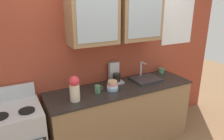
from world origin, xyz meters
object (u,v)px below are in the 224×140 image
coffee_maker (115,75)px  cup_near_bowls (98,89)px  cup_near_sink (161,70)px  vase (75,88)px  bowl_stack (112,86)px  sink_faucet (146,79)px

coffee_maker → cup_near_bowls: bearing=-149.1°
cup_near_sink → cup_near_bowls: bearing=-169.9°
vase → coffee_maker: bearing=23.5°
bowl_stack → cup_near_bowls: bowl_stack is taller
cup_near_sink → cup_near_bowls: size_ratio=1.09×
vase → cup_near_sink: bearing=10.9°
bowl_stack → coffee_maker: bearing=54.7°
cup_near_bowls → coffee_maker: (0.38, 0.23, 0.06)m
sink_faucet → bowl_stack: bearing=-171.9°
bowl_stack → sink_faucet: bearing=8.1°
cup_near_sink → cup_near_bowls: cup_near_bowls is taller
cup_near_sink → cup_near_bowls: (-1.23, -0.22, 0.01)m
bowl_stack → vase: 0.55m
bowl_stack → cup_near_sink: size_ratio=1.26×
cup_near_sink → bowl_stack: bearing=-167.2°
sink_faucet → cup_near_sink: sink_faucet is taller
vase → cup_near_sink: size_ratio=2.57×
bowl_stack → cup_near_sink: 1.05m
bowl_stack → coffee_maker: size_ratio=0.53×
sink_faucet → vase: (-1.15, -0.15, 0.14)m
cup_near_bowls → coffee_maker: size_ratio=0.39×
sink_faucet → vase: vase is taller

